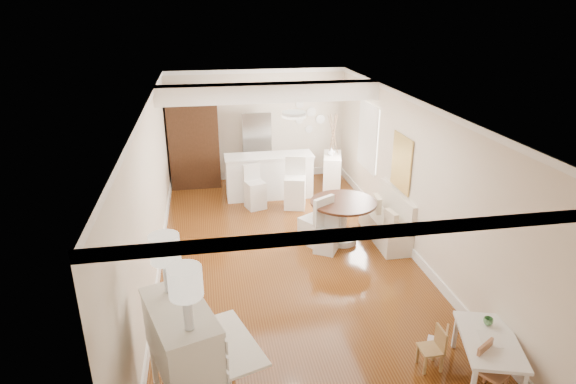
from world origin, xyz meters
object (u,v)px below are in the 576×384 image
object	(u,v)px
slip_chair_near	(326,231)
sideboard	(332,172)
kids_chair_c	(493,371)
dining_table	(343,222)
kids_chair_b	(437,342)
bar_stool_left	(255,187)
kids_table	(487,357)
secretary_bureau	(184,366)
slip_chair_far	(315,219)
fridge	(271,147)
bar_stool_right	(295,184)
breakfast_counter	(269,176)
pantry_cabinet	(194,141)
kids_chair_a	(431,349)
gustavian_armchair	(210,349)

from	to	relation	value
slip_chair_near	sideboard	size ratio (longest dim) A/B	0.88
kids_chair_c	dining_table	xyz separation A→B (m)	(-0.64, 4.05, 0.10)
kids_chair_b	bar_stool_left	size ratio (longest dim) A/B	0.50
kids_table	bar_stool_left	distance (m)	6.12
slip_chair_near	bar_stool_left	size ratio (longest dim) A/B	0.82
secretary_bureau	slip_chair_near	size ratio (longest dim) A/B	1.78
kids_table	slip_chair_near	world-z (taller)	slip_chair_near
slip_chair_far	fridge	size ratio (longest dim) A/B	0.55
slip_chair_near	bar_stool_right	distance (m)	2.15
dining_table	slip_chair_near	size ratio (longest dim) A/B	1.53
dining_table	breakfast_counter	distance (m)	2.78
fridge	kids_chair_c	bearing A→B (deg)	-79.05
bar_stool_left	fridge	size ratio (longest dim) A/B	0.55
pantry_cabinet	kids_table	bearing A→B (deg)	-64.81
kids_table	slip_chair_far	bearing A→B (deg)	108.08
kids_chair_a	breakfast_counter	distance (m)	6.20
secretary_bureau	sideboard	world-z (taller)	secretary_bureau
slip_chair_near	breakfast_counter	bearing A→B (deg)	133.80
slip_chair_near	bar_stool_right	world-z (taller)	bar_stool_right
slip_chair_near	sideboard	world-z (taller)	sideboard
kids_chair_a	dining_table	world-z (taller)	dining_table
kids_chair_a	slip_chair_near	size ratio (longest dim) A/B	0.71
bar_stool_left	fridge	distance (m)	1.83
kids_chair_a	pantry_cabinet	world-z (taller)	pantry_cabinet
secretary_bureau	breakfast_counter	xyz separation A→B (m)	(1.80, 6.37, -0.21)
kids_chair_a	sideboard	xyz separation A→B (m)	(0.40, 6.29, 0.16)
dining_table	kids_chair_a	bearing A→B (deg)	-87.91
kids_chair_a	sideboard	bearing A→B (deg)	176.54
slip_chair_near	pantry_cabinet	world-z (taller)	pantry_cabinet
bar_stool_right	pantry_cabinet	size ratio (longest dim) A/B	0.49
slip_chair_far	bar_stool_left	distance (m)	2.09
fridge	kids_chair_b	bearing A→B (deg)	-80.85
gustavian_armchair	kids_chair_a	bearing A→B (deg)	-87.12
gustavian_armchair	pantry_cabinet	distance (m)	7.01
bar_stool_left	breakfast_counter	bearing A→B (deg)	39.82
kids_chair_c	dining_table	distance (m)	4.10
kids_chair_b	fridge	distance (m)	7.12
dining_table	sideboard	world-z (taller)	sideboard
kids_chair_b	breakfast_counter	distance (m)	6.10
secretary_bureau	bar_stool_right	size ratio (longest dim) A/B	1.27
secretary_bureau	dining_table	xyz separation A→B (m)	(2.85, 3.79, -0.30)
kids_chair_c	gustavian_armchair	bearing A→B (deg)	136.38
slip_chair_far	sideboard	xyz separation A→B (m)	(1.04, 2.70, -0.06)
breakfast_counter	bar_stool_left	bearing A→B (deg)	-122.85
kids_chair_c	slip_chair_near	distance (m)	3.88
bar_stool_left	gustavian_armchair	bearing A→B (deg)	-119.38
kids_chair_c	slip_chair_far	bearing A→B (deg)	74.65
secretary_bureau	kids_chair_b	size ratio (longest dim) A/B	2.90
kids_table	kids_chair_a	bearing A→B (deg)	157.93
gustavian_armchair	secretary_bureau	bearing A→B (deg)	156.80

